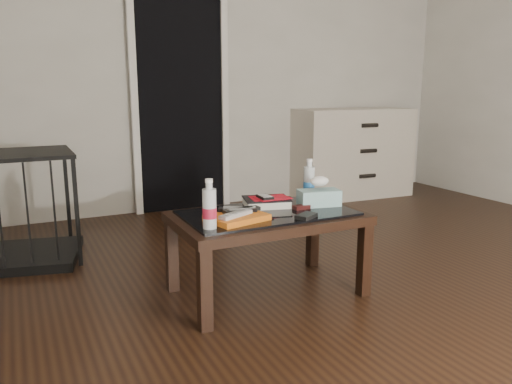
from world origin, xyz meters
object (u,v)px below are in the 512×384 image
pet_crate (2,228)px  tissue_box (319,198)px  textbook (266,202)px  water_bottle_left (209,204)px  coffee_table (267,223)px  water_bottle_right (309,179)px  dresser (352,153)px

pet_crate → tissue_box: bearing=-22.8°
textbook → water_bottle_left: bearing=-133.3°
pet_crate → coffee_table: bearing=-29.1°
water_bottle_left → water_bottle_right: same height
tissue_box → pet_crate: bearing=156.0°
pet_crate → water_bottle_right: (1.68, -0.99, 0.35)m
textbook → water_bottle_right: bearing=27.5°
pet_crate → tissue_box: pet_crate is taller
coffee_table → dresser: size_ratio=0.82×
pet_crate → tissue_box: (1.63, -1.18, 0.28)m
pet_crate → textbook: bearing=-24.9°
dresser → water_bottle_right: (-1.56, -1.65, 0.13)m
pet_crate → textbook: pet_crate is taller
coffee_table → dresser: 2.68m
dresser → water_bottle_left: size_ratio=5.15×
dresser → pet_crate: bearing=-165.2°
coffee_table → tissue_box: tissue_box is taller
coffee_table → pet_crate: bearing=137.7°
dresser → water_bottle_left: (-2.33, -2.00, 0.13)m
textbook → tissue_box: size_ratio=1.09×
coffee_table → water_bottle_left: (-0.39, -0.16, 0.18)m
water_bottle_right → pet_crate: bearing=149.5°
water_bottle_right → textbook: bearing=-167.4°
textbook → tissue_box: tissue_box is taller
water_bottle_left → water_bottle_right: (0.77, 0.35, 0.00)m
coffee_table → textbook: textbook is taller
tissue_box → dresser: bearing=60.7°
coffee_table → tissue_box: size_ratio=4.35×
coffee_table → water_bottle_left: 0.46m
dresser → tissue_box: size_ratio=5.33×
coffee_table → tissue_box: bearing=-0.0°
pet_crate → water_bottle_right: bearing=-17.4°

